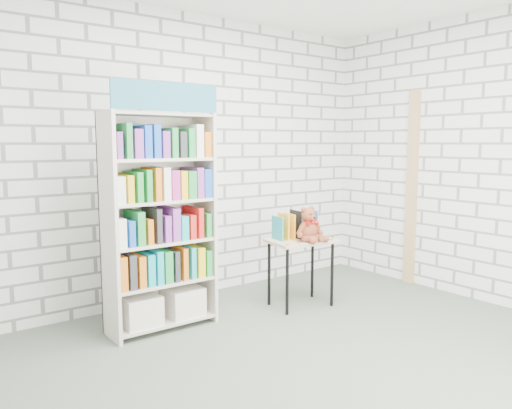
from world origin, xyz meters
TOP-DOWN VIEW (x-y plane):
  - ground at (0.00, 0.00)m, footprint 4.50×4.50m
  - room_shell at (0.00, 0.00)m, footprint 4.52×4.02m
  - bookshelf at (-0.60, 1.36)m, footprint 0.90×0.35m
  - display_table at (0.72, 1.08)m, footprint 0.65×0.49m
  - table_books at (0.73, 1.18)m, footprint 0.44×0.24m
  - teddy_bear at (0.74, 0.99)m, footprint 0.30×0.28m
  - door_trim at (2.23, 0.95)m, footprint 0.05×0.12m

SIDE VIEW (x-z plane):
  - ground at x=0.00m, z-range 0.00..0.00m
  - display_table at x=0.72m, z-range 0.23..0.87m
  - table_books at x=0.73m, z-range 0.64..0.89m
  - teddy_bear at x=0.74m, z-range 0.61..0.93m
  - bookshelf at x=-0.60m, z-range -0.09..1.93m
  - door_trim at x=2.23m, z-range 0.00..2.10m
  - room_shell at x=0.00m, z-range 0.38..3.19m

